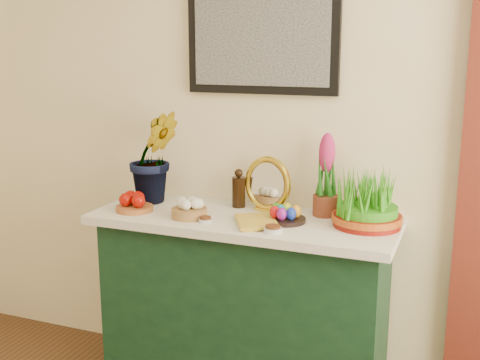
{
  "coord_description": "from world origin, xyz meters",
  "views": [
    {
      "loc": [
        0.85,
        -0.47,
        1.66
      ],
      "look_at": [
        -0.11,
        1.95,
        1.07
      ],
      "focal_mm": 45.0,
      "sensor_mm": 36.0,
      "label": 1
    }
  ],
  "objects_px": {
    "sideboard": "(244,310)",
    "book": "(237,222)",
    "hyacinth_green": "(154,142)",
    "wheatgrass_sabzeh": "(368,202)",
    "mirror": "(267,185)"
  },
  "relations": [
    {
      "from": "mirror",
      "to": "sideboard",
      "type": "bearing_deg",
      "value": -118.07
    },
    {
      "from": "sideboard",
      "to": "book",
      "type": "bearing_deg",
      "value": -80.85
    },
    {
      "from": "book",
      "to": "wheatgrass_sabzeh",
      "type": "bearing_deg",
      "value": -8.71
    },
    {
      "from": "wheatgrass_sabzeh",
      "to": "book",
      "type": "bearing_deg",
      "value": -160.32
    },
    {
      "from": "mirror",
      "to": "hyacinth_green",
      "type": "bearing_deg",
      "value": -175.31
    },
    {
      "from": "sideboard",
      "to": "wheatgrass_sabzeh",
      "type": "distance_m",
      "value": 0.8
    },
    {
      "from": "wheatgrass_sabzeh",
      "to": "mirror",
      "type": "bearing_deg",
      "value": 170.45
    },
    {
      "from": "sideboard",
      "to": "wheatgrass_sabzeh",
      "type": "height_order",
      "value": "wheatgrass_sabzeh"
    },
    {
      "from": "sideboard",
      "to": "book",
      "type": "distance_m",
      "value": 0.5
    },
    {
      "from": "sideboard",
      "to": "mirror",
      "type": "height_order",
      "value": "mirror"
    },
    {
      "from": "hyacinth_green",
      "to": "wheatgrass_sabzeh",
      "type": "bearing_deg",
      "value": -44.47
    },
    {
      "from": "hyacinth_green",
      "to": "book",
      "type": "xyz_separation_m",
      "value": [
        0.53,
        -0.22,
        -0.29
      ]
    },
    {
      "from": "sideboard",
      "to": "book",
      "type": "relative_size",
      "value": 5.82
    },
    {
      "from": "mirror",
      "to": "wheatgrass_sabzeh",
      "type": "distance_m",
      "value": 0.49
    },
    {
      "from": "sideboard",
      "to": "hyacinth_green",
      "type": "distance_m",
      "value": 0.92
    }
  ]
}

